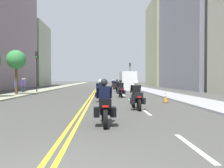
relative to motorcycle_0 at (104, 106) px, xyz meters
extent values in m
plane|color=#454542|center=(-1.08, 43.20, -0.65)|extent=(264.00, 264.00, 0.00)
cube|color=#979C82|center=(-8.83, 43.20, -0.59)|extent=(2.79, 144.00, 0.12)
cube|color=#96979E|center=(6.67, 43.20, -0.59)|extent=(2.79, 144.00, 0.12)
cube|color=yellow|center=(-1.20, 43.20, -0.65)|extent=(0.12, 132.00, 0.01)
cube|color=yellow|center=(-0.96, 43.20, -0.65)|extent=(0.12, 132.00, 0.01)
cube|color=silver|center=(2.10, -2.80, -0.65)|extent=(0.14, 2.40, 0.01)
cube|color=silver|center=(2.10, 3.20, -0.65)|extent=(0.14, 2.40, 0.01)
cube|color=silver|center=(2.10, 9.20, -0.65)|extent=(0.14, 2.40, 0.01)
cube|color=silver|center=(2.10, 15.20, -0.65)|extent=(0.14, 2.40, 0.01)
cube|color=silver|center=(2.10, 21.20, -0.65)|extent=(0.14, 2.40, 0.01)
cube|color=silver|center=(2.10, 27.20, -0.65)|extent=(0.14, 2.40, 0.01)
cube|color=silver|center=(2.10, 33.20, -0.65)|extent=(0.14, 2.40, 0.01)
cube|color=silver|center=(2.10, 39.20, -0.65)|extent=(0.14, 2.40, 0.01)
cube|color=silver|center=(2.10, 45.20, -0.65)|extent=(0.14, 2.40, 0.01)
cube|color=silver|center=(2.10, 51.20, -0.65)|extent=(0.14, 2.40, 0.01)
cube|color=#A6AF98|center=(-18.31, 50.71, 7.09)|extent=(7.86, 12.29, 15.49)
cube|color=#2D3847|center=(-22.26, 50.71, 3.22)|extent=(0.04, 10.32, 0.90)
cube|color=#2D3847|center=(-22.26, 50.71, 7.48)|extent=(0.04, 10.32, 0.90)
cube|color=#2D3847|center=(-22.26, 50.71, 11.74)|extent=(0.04, 10.32, 0.90)
cube|color=#A0A57D|center=(15.64, 50.27, 10.02)|extent=(6.83, 13.69, 21.34)
cube|color=#2D3847|center=(19.07, 50.27, 4.68)|extent=(0.04, 11.50, 0.90)
cube|color=#2D3847|center=(19.07, 50.27, 16.42)|extent=(0.04, 11.50, 0.90)
cylinder|color=black|center=(-0.03, 0.92, -0.33)|extent=(0.15, 0.65, 0.65)
cylinder|color=black|center=(0.02, -0.68, -0.33)|extent=(0.15, 0.65, 0.65)
cube|color=silver|center=(-0.03, 0.92, 0.01)|extent=(0.15, 0.32, 0.04)
cube|color=black|center=(0.00, 0.12, -0.05)|extent=(0.36, 1.23, 0.40)
cube|color=black|center=(0.02, -0.60, 0.17)|extent=(0.41, 0.37, 0.28)
cube|color=red|center=(0.03, -0.79, 0.09)|extent=(0.20, 0.04, 0.06)
cube|color=black|center=(-0.27, -0.37, -0.15)|extent=(0.21, 0.45, 0.32)
cube|color=black|center=(0.29, -0.35, -0.15)|extent=(0.21, 0.45, 0.32)
cube|color=#B2C1CC|center=(-0.02, 0.64, 0.33)|extent=(0.36, 0.13, 0.36)
cube|color=black|center=(0.00, 0.07, 0.43)|extent=(0.41, 0.27, 0.56)
cylinder|color=black|center=(-0.25, 0.21, 0.48)|extent=(0.11, 0.28, 0.45)
cylinder|color=black|center=(0.23, 0.23, 0.48)|extent=(0.11, 0.28, 0.45)
sphere|color=black|center=(0.00, 0.10, 0.85)|extent=(0.26, 0.26, 0.26)
cylinder|color=black|center=(1.71, 5.03, -0.35)|extent=(0.16, 0.62, 0.61)
cylinder|color=black|center=(1.80, 3.48, -0.35)|extent=(0.16, 0.62, 0.61)
cube|color=silver|center=(1.71, 5.03, -0.02)|extent=(0.16, 0.33, 0.04)
cube|color=black|center=(1.76, 4.25, -0.07)|extent=(0.38, 1.19, 0.40)
cube|color=black|center=(1.80, 3.56, 0.15)|extent=(0.42, 0.38, 0.28)
cube|color=red|center=(1.81, 3.37, 0.07)|extent=(0.20, 0.04, 0.06)
cube|color=black|center=(1.50, 3.77, -0.17)|extent=(0.22, 0.45, 0.32)
cube|color=black|center=(2.06, 3.80, -0.17)|extent=(0.22, 0.45, 0.32)
cube|color=#B2C1CC|center=(1.73, 4.75, 0.31)|extent=(0.37, 0.14, 0.36)
cube|color=black|center=(1.76, 4.20, 0.39)|extent=(0.41, 0.28, 0.52)
cylinder|color=black|center=(1.51, 4.34, 0.44)|extent=(0.12, 0.29, 0.45)
cylinder|color=black|center=(1.99, 4.37, 0.44)|extent=(0.12, 0.29, 0.45)
sphere|color=white|center=(1.76, 4.23, 0.79)|extent=(0.26, 0.26, 0.26)
cylinder|color=black|center=(-0.26, 9.47, -0.32)|extent=(0.13, 0.66, 0.66)
cylinder|color=black|center=(-0.21, 7.95, -0.32)|extent=(0.13, 0.66, 0.66)
cube|color=silver|center=(-0.26, 9.47, 0.03)|extent=(0.15, 0.32, 0.04)
cube|color=black|center=(-0.23, 8.71, -0.04)|extent=(0.36, 1.17, 0.40)
cube|color=black|center=(-0.21, 8.02, 0.18)|extent=(0.41, 0.37, 0.28)
cube|color=red|center=(-0.20, 7.83, 0.10)|extent=(0.20, 0.04, 0.06)
cube|color=black|center=(-0.50, 8.24, -0.14)|extent=(0.22, 0.45, 0.32)
cube|color=black|center=(0.06, 8.26, -0.14)|extent=(0.22, 0.45, 0.32)
cube|color=#B2C1CC|center=(-0.25, 9.20, 0.34)|extent=(0.36, 0.14, 0.36)
cube|color=black|center=(-0.23, 8.66, 0.42)|extent=(0.41, 0.27, 0.53)
cylinder|color=black|center=(-0.48, 8.80, 0.47)|extent=(0.11, 0.28, 0.45)
cylinder|color=black|center=(0.00, 8.82, 0.47)|extent=(0.11, 0.28, 0.45)
sphere|color=white|center=(-0.23, 8.69, 0.83)|extent=(0.26, 0.26, 0.26)
cylinder|color=black|center=(1.57, 13.53, -0.34)|extent=(0.12, 0.63, 0.62)
cylinder|color=black|center=(1.61, 11.98, -0.34)|extent=(0.12, 0.63, 0.62)
cube|color=silver|center=(1.57, 13.53, -0.01)|extent=(0.15, 0.32, 0.04)
cube|color=black|center=(1.59, 12.75, -0.06)|extent=(0.35, 1.19, 0.40)
cube|color=black|center=(1.61, 12.05, 0.16)|extent=(0.41, 0.37, 0.28)
cube|color=red|center=(1.61, 11.86, 0.08)|extent=(0.20, 0.04, 0.06)
cube|color=black|center=(1.32, 12.28, -0.16)|extent=(0.21, 0.45, 0.32)
cube|color=black|center=(1.88, 12.29, -0.16)|extent=(0.21, 0.45, 0.32)
cube|color=#B2C1CC|center=(1.57, 13.25, 0.32)|extent=(0.36, 0.13, 0.36)
cube|color=black|center=(1.59, 12.70, 0.40)|extent=(0.41, 0.27, 0.53)
cylinder|color=black|center=(1.35, 12.85, 0.45)|extent=(0.11, 0.28, 0.45)
cylinder|color=black|center=(1.82, 12.86, 0.45)|extent=(0.11, 0.28, 0.45)
sphere|color=black|center=(1.59, 12.73, 0.81)|extent=(0.26, 0.26, 0.26)
cylinder|color=black|center=(-0.02, 17.80, -0.35)|extent=(0.16, 0.61, 0.60)
cylinder|color=black|center=(0.03, 16.27, -0.35)|extent=(0.16, 0.61, 0.60)
cube|color=silver|center=(-0.02, 17.80, -0.03)|extent=(0.15, 0.32, 0.04)
cube|color=black|center=(0.01, 17.03, -0.07)|extent=(0.36, 1.18, 0.40)
cube|color=black|center=(0.03, 16.34, 0.15)|extent=(0.41, 0.37, 0.28)
cube|color=red|center=(0.04, 16.15, 0.07)|extent=(0.20, 0.04, 0.06)
cube|color=black|center=(-0.26, 16.56, -0.17)|extent=(0.21, 0.45, 0.32)
cube|color=black|center=(0.30, 16.58, -0.17)|extent=(0.21, 0.45, 0.32)
cube|color=#B2C1CC|center=(-0.01, 17.52, 0.31)|extent=(0.36, 0.13, 0.36)
cube|color=black|center=(0.01, 16.98, 0.39)|extent=(0.41, 0.27, 0.52)
cylinder|color=black|center=(-0.24, 17.13, 0.44)|extent=(0.11, 0.28, 0.45)
cylinder|color=black|center=(0.24, 17.14, 0.44)|extent=(0.11, 0.28, 0.45)
sphere|color=black|center=(0.01, 17.01, 0.78)|extent=(0.26, 0.26, 0.26)
cylinder|color=black|center=(1.80, 22.41, -0.35)|extent=(0.13, 0.62, 0.61)
cylinder|color=black|center=(1.82, 20.83, -0.35)|extent=(0.13, 0.62, 0.61)
cube|color=silver|center=(1.80, 22.41, -0.02)|extent=(0.14, 0.32, 0.04)
cube|color=black|center=(1.81, 21.62, -0.07)|extent=(0.33, 1.20, 0.40)
cube|color=black|center=(1.82, 20.90, 0.15)|extent=(0.40, 0.36, 0.28)
cube|color=red|center=(1.82, 20.71, 0.07)|extent=(0.20, 0.03, 0.06)
cube|color=black|center=(1.54, 21.14, -0.17)|extent=(0.20, 0.44, 0.32)
cube|color=black|center=(2.10, 21.14, -0.17)|extent=(0.20, 0.44, 0.32)
cube|color=#B2C1CC|center=(1.81, 22.12, 0.31)|extent=(0.36, 0.13, 0.36)
cube|color=black|center=(1.81, 21.57, 0.43)|extent=(0.40, 0.26, 0.59)
cylinder|color=black|center=(1.57, 21.71, 0.48)|extent=(0.10, 0.28, 0.45)
cylinder|color=black|center=(2.05, 21.72, 0.48)|extent=(0.10, 0.28, 0.45)
sphere|color=black|center=(1.81, 21.60, 0.87)|extent=(0.26, 0.26, 0.26)
cylinder|color=black|center=(-0.16, 26.56, -0.34)|extent=(0.15, 0.63, 0.63)
cylinder|color=black|center=(-0.19, 24.99, -0.34)|extent=(0.15, 0.63, 0.63)
cube|color=silver|center=(-0.16, 26.56, 0.00)|extent=(0.15, 0.32, 0.04)
cube|color=black|center=(-0.18, 25.78, -0.06)|extent=(0.34, 1.20, 0.40)
cube|color=black|center=(-0.19, 25.07, 0.16)|extent=(0.41, 0.37, 0.28)
cube|color=red|center=(-0.19, 24.88, 0.08)|extent=(0.20, 0.03, 0.06)
cube|color=black|center=(-0.47, 25.31, -0.16)|extent=(0.21, 0.44, 0.32)
cube|color=black|center=(0.09, 25.30, -0.16)|extent=(0.21, 0.44, 0.32)
cube|color=#B2C1CC|center=(-0.17, 26.28, 0.32)|extent=(0.36, 0.13, 0.36)
cube|color=black|center=(-0.18, 25.73, 0.40)|extent=(0.40, 0.27, 0.52)
cylinder|color=black|center=(-0.42, 25.88, 0.45)|extent=(0.11, 0.28, 0.45)
cylinder|color=black|center=(0.06, 25.87, 0.45)|extent=(0.11, 0.28, 0.45)
sphere|color=black|center=(-0.18, 25.76, 0.80)|extent=(0.26, 0.26, 0.26)
cylinder|color=black|center=(1.80, 31.34, -0.33)|extent=(0.12, 0.65, 0.65)
cylinder|color=black|center=(1.77, 29.83, -0.33)|extent=(0.12, 0.65, 0.65)
cube|color=silver|center=(1.80, 31.34, 0.01)|extent=(0.15, 0.32, 0.04)
cube|color=black|center=(1.78, 30.59, -0.05)|extent=(0.34, 1.15, 0.40)
cube|color=black|center=(1.77, 29.91, 0.17)|extent=(0.41, 0.37, 0.28)
cube|color=red|center=(1.77, 29.72, 0.09)|extent=(0.20, 0.03, 0.06)
cube|color=black|center=(1.50, 30.14, -0.15)|extent=(0.21, 0.44, 0.32)
cube|color=black|center=(2.06, 30.13, -0.15)|extent=(0.21, 0.44, 0.32)
cube|color=#B2C1CC|center=(1.79, 31.07, 0.33)|extent=(0.36, 0.13, 0.36)
cube|color=black|center=(1.78, 30.54, 0.44)|extent=(0.40, 0.27, 0.58)
cylinder|color=black|center=(1.54, 30.69, 0.49)|extent=(0.10, 0.28, 0.45)
cylinder|color=black|center=(2.02, 30.68, 0.49)|extent=(0.10, 0.28, 0.45)
sphere|color=white|center=(1.78, 30.57, 0.87)|extent=(0.26, 0.26, 0.26)
cube|color=black|center=(4.28, 7.44, -0.64)|extent=(0.31, 0.31, 0.03)
cone|color=orange|center=(4.28, 7.44, -0.25)|extent=(0.24, 0.24, 0.76)
cylinder|color=white|center=(4.28, 7.44, -0.16)|extent=(0.17, 0.17, 0.08)
cylinder|color=black|center=(-7.83, 19.39, 1.42)|extent=(0.12, 0.12, 4.15)
cube|color=black|center=(-7.83, 19.39, 3.85)|extent=(0.28, 0.28, 0.80)
sphere|color=green|center=(-7.83, 19.24, 3.57)|extent=(0.18, 0.18, 0.18)
cylinder|color=black|center=(5.67, 39.52, 1.49)|extent=(0.12, 0.12, 4.29)
cube|color=black|center=(5.67, 39.52, 3.99)|extent=(0.28, 0.28, 0.80)
sphere|color=green|center=(5.67, 39.37, 3.71)|extent=(0.18, 0.18, 0.18)
cube|color=#29223A|center=(-9.62, 20.47, -0.22)|extent=(0.24, 0.31, 0.87)
cube|color=#2D63B5|center=(-9.62, 20.47, 0.56)|extent=(0.27, 0.39, 0.69)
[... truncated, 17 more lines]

